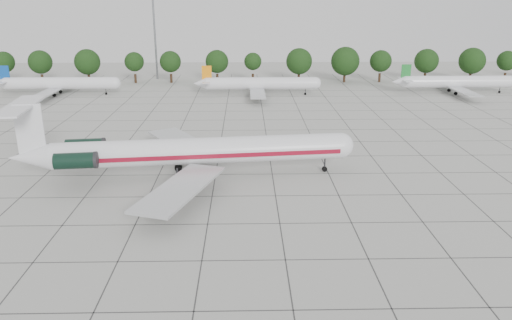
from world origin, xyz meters
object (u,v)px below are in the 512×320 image
Objects in this scene: bg_airliner_c at (260,84)px; main_airliner at (182,151)px; bg_airliner_b at (59,84)px; bg_airliner_d at (457,82)px; floodlight_mast at (155,30)px.

main_airliner is at bearing -101.85° from bg_airliner_c.
bg_airliner_d is (100.43, 0.12, 0.00)m from bg_airliner_b.
bg_airliner_d is at bearing 0.07° from bg_airliner_b.
main_airliner reaches higher than bg_airliner_d.
main_airliner reaches higher than bg_airliner_c.
bg_airliner_b is (-37.83, 60.49, -0.95)m from main_airliner.
bg_airliner_c is (12.42, 59.22, -0.95)m from main_airliner.
bg_airliner_b and bg_airliner_c have the same top height.
main_airliner is 1.83× the size of floodlight_mast.
bg_airliner_b is 100.43m from bg_airliner_d.
bg_airliner_b is 50.27m from bg_airliner_c.
bg_airliner_c is at bearing -1.46° from bg_airliner_b.
bg_airliner_c is 50.20m from bg_airliner_d.
floodlight_mast is (20.24, 24.75, 11.37)m from bg_airliner_b.
main_airliner is at bearing -57.98° from bg_airliner_b.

